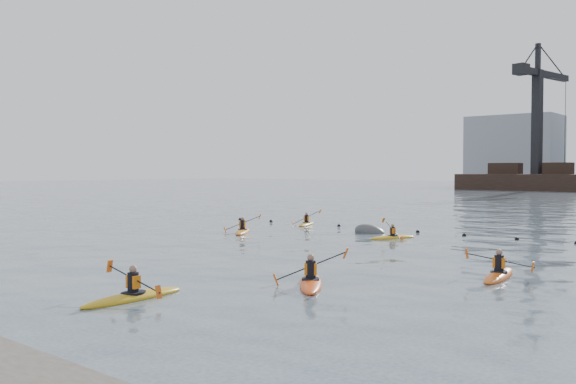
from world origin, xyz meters
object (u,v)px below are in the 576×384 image
(kayaker_4, at_px, (499,274))
(kayaker_3, at_px, (393,237))
(kayaker_0, at_px, (311,282))
(kayaker_2, at_px, (243,231))
(mooring_buoy, at_px, (370,233))
(kayaker_5, at_px, (307,224))
(kayaker_1, at_px, (133,296))

(kayaker_4, bearing_deg, kayaker_3, -52.05)
(kayaker_0, distance_m, kayaker_2, 17.30)
(kayaker_0, bearing_deg, kayaker_3, 72.33)
(kayaker_3, height_order, kayaker_4, kayaker_3)
(kayaker_4, xyz_separation_m, mooring_buoy, (-11.57, 10.25, -0.11))
(kayaker_0, relative_size, kayaker_4, 0.93)
(kayaker_3, bearing_deg, mooring_buoy, 171.11)
(kayaker_5, relative_size, mooring_buoy, 1.56)
(kayaker_1, distance_m, kayaker_4, 12.48)
(kayaker_0, distance_m, kayaker_4, 6.84)
(kayaker_1, relative_size, kayaker_5, 1.15)
(kayaker_2, distance_m, kayaker_4, 18.53)
(kayaker_2, bearing_deg, kayaker_5, 56.72)
(kayaker_3, bearing_deg, kayaker_2, -135.08)
(kayaker_0, xyz_separation_m, kayaker_4, (4.25, 5.36, -0.00))
(kayaker_3, distance_m, mooring_buoy, 3.07)
(kayaker_2, distance_m, kayaker_3, 9.13)
(kayaker_4, distance_m, kayaker_5, 21.53)
(kayaker_0, height_order, mooring_buoy, kayaker_0)
(kayaker_0, bearing_deg, kayaker_5, 91.11)
(kayaker_4, bearing_deg, kayaker_0, 42.73)
(kayaker_1, distance_m, mooring_buoy, 21.19)
(kayaker_1, height_order, mooring_buoy, kayaker_1)
(kayaker_4, height_order, kayaker_5, kayaker_5)
(kayaker_0, distance_m, kayaker_5, 22.09)
(kayaker_3, distance_m, kayaker_5, 9.48)
(kayaker_1, bearing_deg, kayaker_0, 61.52)
(kayaker_0, relative_size, mooring_buoy, 1.67)
(kayaker_4, relative_size, kayaker_5, 1.16)
(kayaker_2, bearing_deg, mooring_buoy, 3.15)
(kayaker_3, xyz_separation_m, kayaker_4, (9.05, -8.49, 0.02))
(kayaker_3, height_order, mooring_buoy, kayaker_3)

